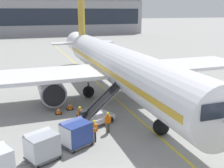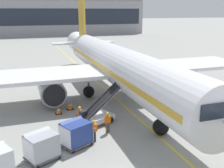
{
  "view_description": "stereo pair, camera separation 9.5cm",
  "coord_description": "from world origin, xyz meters",
  "px_view_note": "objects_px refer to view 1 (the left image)",
  "views": [
    {
      "loc": [
        -5.01,
        -10.49,
        9.44
      ],
      "look_at": [
        2.86,
        11.75,
        2.92
      ],
      "focal_mm": 42.74,
      "sensor_mm": 36.0,
      "label": 1
    },
    {
      "loc": [
        -4.92,
        -10.52,
        9.44
      ],
      "look_at": [
        2.86,
        11.75,
        2.92
      ],
      "focal_mm": 42.74,
      "sensor_mm": 36.0,
      "label": 2
    }
  ],
  "objects_px": {
    "ground_crew_marshaller": "(80,115)",
    "safety_cone_nose_mark": "(70,106)",
    "parked_airplane": "(116,65)",
    "safety_cone_wingtip": "(58,110)",
    "belt_loader": "(96,114)",
    "ground_crew_by_loader": "(71,133)",
    "ground_crew_wingwalker": "(94,129)",
    "safety_cone_engine_keepout": "(80,113)",
    "baggage_cart_second": "(42,146)",
    "ground_crew_by_carts": "(108,121)",
    "baggage_cart_lead": "(76,133)"
  },
  "relations": [
    {
      "from": "ground_crew_marshaller",
      "to": "safety_cone_nose_mark",
      "type": "bearing_deg",
      "value": 91.1
    },
    {
      "from": "parked_airplane",
      "to": "safety_cone_wingtip",
      "type": "height_order",
      "value": "parked_airplane"
    },
    {
      "from": "belt_loader",
      "to": "safety_cone_wingtip",
      "type": "relative_size",
      "value": 7.46
    },
    {
      "from": "ground_crew_by_loader",
      "to": "ground_crew_wingwalker",
      "type": "bearing_deg",
      "value": 1.94
    },
    {
      "from": "safety_cone_engine_keepout",
      "to": "safety_cone_wingtip",
      "type": "distance_m",
      "value": 2.27
    },
    {
      "from": "baggage_cart_second",
      "to": "ground_crew_by_carts",
      "type": "height_order",
      "value": "baggage_cart_second"
    },
    {
      "from": "baggage_cart_lead",
      "to": "ground_crew_by_carts",
      "type": "height_order",
      "value": "baggage_cart_lead"
    },
    {
      "from": "belt_loader",
      "to": "safety_cone_engine_keepout",
      "type": "relative_size",
      "value": 6.74
    },
    {
      "from": "belt_loader",
      "to": "ground_crew_by_loader",
      "type": "height_order",
      "value": "belt_loader"
    },
    {
      "from": "belt_loader",
      "to": "ground_crew_by_loader",
      "type": "distance_m",
      "value": 4.24
    },
    {
      "from": "ground_crew_wingwalker",
      "to": "safety_cone_wingtip",
      "type": "relative_size",
      "value": 2.51
    },
    {
      "from": "ground_crew_wingwalker",
      "to": "safety_cone_engine_keepout",
      "type": "bearing_deg",
      "value": 88.4
    },
    {
      "from": "parked_airplane",
      "to": "belt_loader",
      "type": "relative_size",
      "value": 8.07
    },
    {
      "from": "ground_crew_by_carts",
      "to": "ground_crew_wingwalker",
      "type": "distance_m",
      "value": 1.84
    },
    {
      "from": "ground_crew_by_carts",
      "to": "safety_cone_nose_mark",
      "type": "relative_size",
      "value": 2.22
    },
    {
      "from": "parked_airplane",
      "to": "ground_crew_by_carts",
      "type": "height_order",
      "value": "parked_airplane"
    },
    {
      "from": "baggage_cart_lead",
      "to": "ground_crew_wingwalker",
      "type": "xyz_separation_m",
      "value": [
        1.39,
        0.12,
        -0.0
      ]
    },
    {
      "from": "baggage_cart_second",
      "to": "ground_crew_wingwalker",
      "type": "bearing_deg",
      "value": 17.55
    },
    {
      "from": "safety_cone_wingtip",
      "to": "safety_cone_nose_mark",
      "type": "relative_size",
      "value": 0.89
    },
    {
      "from": "parked_airplane",
      "to": "ground_crew_marshaller",
      "type": "relative_size",
      "value": 24.01
    },
    {
      "from": "ground_crew_marshaller",
      "to": "safety_cone_nose_mark",
      "type": "height_order",
      "value": "ground_crew_marshaller"
    },
    {
      "from": "belt_loader",
      "to": "safety_cone_engine_keepout",
      "type": "bearing_deg",
      "value": 115.31
    },
    {
      "from": "safety_cone_wingtip",
      "to": "safety_cone_nose_mark",
      "type": "xyz_separation_m",
      "value": [
        1.26,
        0.87,
        0.04
      ]
    },
    {
      "from": "baggage_cart_lead",
      "to": "safety_cone_wingtip",
      "type": "distance_m",
      "value": 6.65
    },
    {
      "from": "parked_airplane",
      "to": "safety_cone_nose_mark",
      "type": "relative_size",
      "value": 53.4
    },
    {
      "from": "safety_cone_engine_keepout",
      "to": "parked_airplane",
      "type": "bearing_deg",
      "value": 40.8
    },
    {
      "from": "ground_crew_by_loader",
      "to": "safety_cone_wingtip",
      "type": "height_order",
      "value": "ground_crew_by_loader"
    },
    {
      "from": "ground_crew_marshaller",
      "to": "safety_cone_nose_mark",
      "type": "distance_m",
      "value": 4.25
    },
    {
      "from": "baggage_cart_second",
      "to": "safety_cone_nose_mark",
      "type": "relative_size",
      "value": 3.57
    },
    {
      "from": "safety_cone_wingtip",
      "to": "safety_cone_nose_mark",
      "type": "height_order",
      "value": "safety_cone_nose_mark"
    },
    {
      "from": "ground_crew_marshaller",
      "to": "safety_cone_wingtip",
      "type": "relative_size",
      "value": 2.51
    },
    {
      "from": "ground_crew_wingwalker",
      "to": "safety_cone_nose_mark",
      "type": "bearing_deg",
      "value": 93.12
    },
    {
      "from": "ground_crew_by_carts",
      "to": "baggage_cart_second",
      "type": "bearing_deg",
      "value": -156.27
    },
    {
      "from": "safety_cone_engine_keepout",
      "to": "safety_cone_nose_mark",
      "type": "distance_m",
      "value": 2.32
    },
    {
      "from": "baggage_cart_second",
      "to": "safety_cone_engine_keepout",
      "type": "relative_size",
      "value": 3.63
    },
    {
      "from": "baggage_cart_lead",
      "to": "baggage_cart_second",
      "type": "height_order",
      "value": "same"
    },
    {
      "from": "baggage_cart_lead",
      "to": "safety_cone_nose_mark",
      "type": "bearing_deg",
      "value": 82.5
    },
    {
      "from": "belt_loader",
      "to": "safety_cone_wingtip",
      "type": "height_order",
      "value": "belt_loader"
    },
    {
      "from": "ground_crew_wingwalker",
      "to": "safety_cone_engine_keepout",
      "type": "relative_size",
      "value": 2.27
    },
    {
      "from": "baggage_cart_second",
      "to": "ground_crew_by_carts",
      "type": "relative_size",
      "value": 1.6
    },
    {
      "from": "baggage_cart_lead",
      "to": "safety_cone_nose_mark",
      "type": "height_order",
      "value": "baggage_cart_lead"
    },
    {
      "from": "ground_crew_marshaller",
      "to": "safety_cone_wingtip",
      "type": "xyz_separation_m",
      "value": [
        -1.34,
        3.33,
        -0.66
      ]
    },
    {
      "from": "safety_cone_engine_keepout",
      "to": "safety_cone_nose_mark",
      "type": "relative_size",
      "value": 0.98
    },
    {
      "from": "baggage_cart_lead",
      "to": "safety_cone_engine_keepout",
      "type": "xyz_separation_m",
      "value": [
        1.53,
        5.23,
        -0.62
      ]
    },
    {
      "from": "ground_crew_marshaller",
      "to": "ground_crew_by_carts",
      "type": "bearing_deg",
      "value": -48.83
    },
    {
      "from": "ground_crew_by_loader",
      "to": "ground_crew_marshaller",
      "type": "height_order",
      "value": "same"
    },
    {
      "from": "ground_crew_wingwalker",
      "to": "safety_cone_engine_keepout",
      "type": "xyz_separation_m",
      "value": [
        0.14,
        5.11,
        -0.62
      ]
    },
    {
      "from": "baggage_cart_lead",
      "to": "ground_crew_by_loader",
      "type": "height_order",
      "value": "baggage_cart_lead"
    },
    {
      "from": "ground_crew_by_loader",
      "to": "baggage_cart_second",
      "type": "bearing_deg",
      "value": -151.36
    },
    {
      "from": "ground_crew_wingwalker",
      "to": "baggage_cart_lead",
      "type": "bearing_deg",
      "value": -174.98
    }
  ]
}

